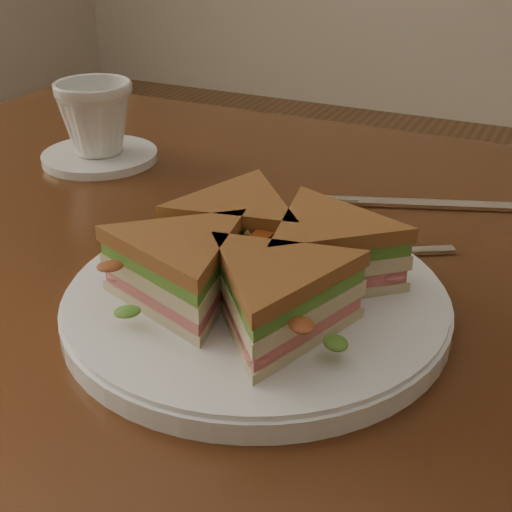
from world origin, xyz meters
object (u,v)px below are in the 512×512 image
object	(u,v)px
sandwich_wedges	(256,262)
knife	(407,204)
spoon	(304,254)
table	(298,350)
saucer	(100,156)
plate	(256,304)
coffee_cup	(96,118)

from	to	relation	value
sandwich_wedges	knife	bearing A→B (deg)	78.06
spoon	table	bearing A→B (deg)	-179.64
table	knife	distance (m)	0.19
spoon	saucer	size ratio (longest dim) A/B	1.20
plate	saucer	distance (m)	0.39
plate	spoon	distance (m)	0.10
plate	knife	xyz separation A→B (m)	(0.05, 0.25, -0.01)
sandwich_wedges	saucer	xyz separation A→B (m)	(-0.32, 0.23, -0.04)
saucer	spoon	bearing A→B (deg)	-22.39
coffee_cup	plate	bearing A→B (deg)	-44.70
table	saucer	size ratio (longest dim) A/B	8.73
coffee_cup	sandwich_wedges	bearing A→B (deg)	-44.70
sandwich_wedges	plate	bearing A→B (deg)	180.00
plate	saucer	size ratio (longest dim) A/B	2.16
coffee_cup	spoon	bearing A→B (deg)	-31.07
knife	saucer	distance (m)	0.37
plate	table	bearing A→B (deg)	91.12
knife	table	bearing A→B (deg)	-129.46
plate	sandwich_wedges	distance (m)	0.04
table	spoon	bearing A→B (deg)	30.73
sandwich_wedges	knife	size ratio (longest dim) A/B	1.31
spoon	knife	distance (m)	0.16
spoon	knife	size ratio (longest dim) A/B	0.80
plate	spoon	world-z (taller)	plate
spoon	plate	bearing A→B (deg)	-120.56
knife	spoon	bearing A→B (deg)	-128.88
table	plate	xyz separation A→B (m)	(0.00, -0.10, 0.11)
plate	saucer	world-z (taller)	plate
sandwich_wedges	spoon	bearing A→B (deg)	89.81
plate	knife	bearing A→B (deg)	78.06
table	plate	world-z (taller)	plate
spoon	knife	world-z (taller)	spoon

